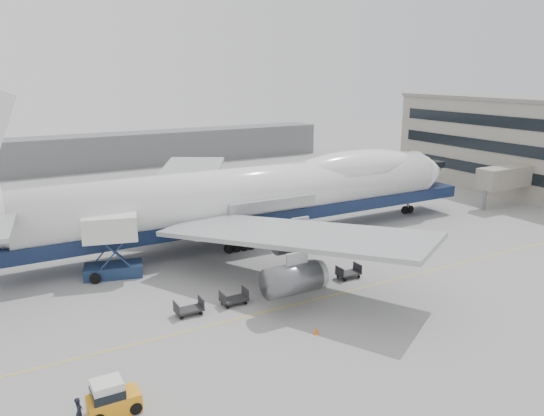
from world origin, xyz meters
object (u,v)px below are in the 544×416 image
airliner (256,194)px  catering_truck (111,243)px  ground_worker (79,412)px  baggage_tug (111,399)px

airliner → catering_truck: (-17.81, -3.48, -2.16)m
airliner → ground_worker: size_ratio=37.63×
ground_worker → baggage_tug: bearing=-73.5°
baggage_tug → catering_truck: bearing=76.9°
catering_truck → ground_worker: bearing=-93.3°
catering_truck → baggage_tug: (-5.27, -22.00, -2.48)m
catering_truck → ground_worker: catering_truck is taller
catering_truck → ground_worker: (-7.14, -22.20, -2.57)m
baggage_tug → ground_worker: 1.88m
catering_truck → baggage_tug: bearing=-89.0°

